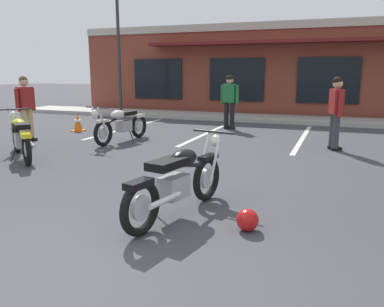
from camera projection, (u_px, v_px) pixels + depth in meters
ground_plane at (197, 175)px, 6.90m from camera, size 80.00×80.00×0.00m
sidewalk_kerb at (274, 119)px, 14.46m from camera, size 22.00×1.80×0.14m
brick_storefront_building at (290, 70)px, 17.64m from camera, size 17.53×6.33×3.66m
painted_stall_lines at (253, 135)px, 11.18m from camera, size 8.28×4.80×0.01m
motorcycle_foreground_classic at (179, 180)px, 4.91m from camera, size 0.78×2.09×0.98m
motorcycle_black_cruiser at (21, 137)px, 8.13m from camera, size 1.77×1.51×0.98m
motorcycle_silver_naked at (121, 124)px, 10.07m from camera, size 0.72×2.10×0.98m
person_in_black_shirt at (26, 105)px, 10.05m from camera, size 0.30×0.61×1.68m
person_by_back_row at (229, 99)px, 12.19m from camera, size 0.61×0.32×1.68m
person_near_building at (336, 109)px, 8.93m from camera, size 0.38×0.59×1.68m
helmet_on_pavement at (247, 220)px, 4.49m from camera, size 0.26×0.26×0.26m
traffic_cone at (78, 123)px, 11.91m from camera, size 0.34×0.34×0.53m
parking_lot_lamp_post at (117, 28)px, 14.70m from camera, size 0.24×0.76×5.22m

